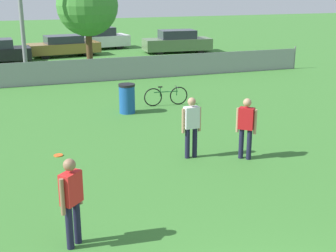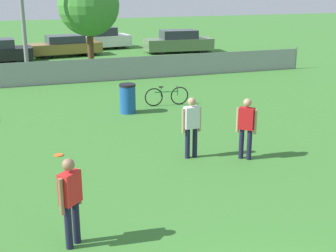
{
  "view_description": "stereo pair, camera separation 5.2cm",
  "coord_description": "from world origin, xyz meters",
  "px_view_note": "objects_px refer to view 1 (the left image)",
  "views": [
    {
      "loc": [
        -2.94,
        -3.82,
        4.46
      ],
      "look_at": [
        0.76,
        6.75,
        1.05
      ],
      "focal_mm": 50.0,
      "sensor_mm": 36.0,
      "label": 1
    },
    {
      "loc": [
        -2.89,
        -3.84,
        4.46
      ],
      "look_at": [
        0.76,
        6.75,
        1.05
      ],
      "focal_mm": 50.0,
      "sensor_mm": 36.0,
      "label": 2
    }
  ],
  "objects_px": {
    "parked_car_tan": "(64,46)",
    "tree_near_pole": "(87,5)",
    "bicycle_sideline": "(166,96)",
    "parked_car_white": "(98,39)",
    "player_thrower_red": "(246,125)",
    "parked_car_olive": "(177,42)",
    "frisbee_disc": "(58,155)",
    "player_receiver_white": "(191,124)",
    "player_defender_red": "(71,197)",
    "trash_bin": "(127,98)"
  },
  "relations": [
    {
      "from": "player_receiver_white",
      "to": "parked_car_tan",
      "type": "relative_size",
      "value": 0.36
    },
    {
      "from": "player_thrower_red",
      "to": "bicycle_sideline",
      "type": "distance_m",
      "value": 6.12
    },
    {
      "from": "bicycle_sideline",
      "to": "parked_car_olive",
      "type": "relative_size",
      "value": 0.37
    },
    {
      "from": "player_receiver_white",
      "to": "player_thrower_red",
      "type": "distance_m",
      "value": 1.43
    },
    {
      "from": "bicycle_sideline",
      "to": "parked_car_olive",
      "type": "distance_m",
      "value": 14.57
    },
    {
      "from": "player_thrower_red",
      "to": "parked_car_olive",
      "type": "xyz_separation_m",
      "value": [
        5.35,
        19.59,
        -0.24
      ]
    },
    {
      "from": "player_defender_red",
      "to": "parked_car_olive",
      "type": "relative_size",
      "value": 0.36
    },
    {
      "from": "player_thrower_red",
      "to": "parked_car_tan",
      "type": "relative_size",
      "value": 0.36
    },
    {
      "from": "player_thrower_red",
      "to": "parked_car_olive",
      "type": "bearing_deg",
      "value": 117.73
    },
    {
      "from": "frisbee_disc",
      "to": "trash_bin",
      "type": "bearing_deg",
      "value": 51.85
    },
    {
      "from": "trash_bin",
      "to": "bicycle_sideline",
      "type": "bearing_deg",
      "value": 18.6
    },
    {
      "from": "parked_car_tan",
      "to": "bicycle_sideline",
      "type": "bearing_deg",
      "value": -88.8
    },
    {
      "from": "frisbee_disc",
      "to": "parked_car_olive",
      "type": "bearing_deg",
      "value": 60.54
    },
    {
      "from": "player_defender_red",
      "to": "parked_car_tan",
      "type": "relative_size",
      "value": 0.36
    },
    {
      "from": "tree_near_pole",
      "to": "parked_car_white",
      "type": "height_order",
      "value": "tree_near_pole"
    },
    {
      "from": "player_thrower_red",
      "to": "trash_bin",
      "type": "bearing_deg",
      "value": 150.92
    },
    {
      "from": "player_defender_red",
      "to": "bicycle_sideline",
      "type": "relative_size",
      "value": 0.96
    },
    {
      "from": "parked_car_tan",
      "to": "parked_car_white",
      "type": "bearing_deg",
      "value": 38.48
    },
    {
      "from": "tree_near_pole",
      "to": "player_receiver_white",
      "type": "xyz_separation_m",
      "value": [
        0.3,
        -13.31,
        -2.48
      ]
    },
    {
      "from": "parked_car_tan",
      "to": "parked_car_white",
      "type": "xyz_separation_m",
      "value": [
        2.75,
        2.79,
        0.07
      ]
    },
    {
      "from": "player_receiver_white",
      "to": "parked_car_tan",
      "type": "height_order",
      "value": "player_receiver_white"
    },
    {
      "from": "player_receiver_white",
      "to": "parked_car_olive",
      "type": "relative_size",
      "value": 0.36
    },
    {
      "from": "player_defender_red",
      "to": "parked_car_white",
      "type": "height_order",
      "value": "player_defender_red"
    },
    {
      "from": "parked_car_white",
      "to": "player_defender_red",
      "type": "bearing_deg",
      "value": -109.92
    },
    {
      "from": "player_receiver_white",
      "to": "player_defender_red",
      "type": "bearing_deg",
      "value": -138.92
    },
    {
      "from": "player_defender_red",
      "to": "parked_car_tan",
      "type": "xyz_separation_m",
      "value": [
        2.8,
        23.15,
        -0.29
      ]
    },
    {
      "from": "player_defender_red",
      "to": "bicycle_sideline",
      "type": "bearing_deg",
      "value": 18.12
    },
    {
      "from": "tree_near_pole",
      "to": "parked_car_tan",
      "type": "xyz_separation_m",
      "value": [
        -0.52,
        6.43,
        -2.76
      ]
    },
    {
      "from": "player_thrower_red",
      "to": "trash_bin",
      "type": "height_order",
      "value": "player_thrower_red"
    },
    {
      "from": "frisbee_disc",
      "to": "parked_car_olive",
      "type": "xyz_separation_m",
      "value": [
        10.02,
        17.73,
        0.69
      ]
    },
    {
      "from": "parked_car_tan",
      "to": "player_thrower_red",
      "type": "bearing_deg",
      "value": -90.89
    },
    {
      "from": "tree_near_pole",
      "to": "player_defender_red",
      "type": "height_order",
      "value": "tree_near_pole"
    },
    {
      "from": "trash_bin",
      "to": "parked_car_tan",
      "type": "xyz_separation_m",
      "value": [
        -0.35,
        14.77,
        0.13
      ]
    },
    {
      "from": "player_defender_red",
      "to": "parked_car_olive",
      "type": "height_order",
      "value": "player_defender_red"
    },
    {
      "from": "bicycle_sideline",
      "to": "trash_bin",
      "type": "xyz_separation_m",
      "value": [
        -1.67,
        -0.56,
        0.17
      ]
    },
    {
      "from": "tree_near_pole",
      "to": "player_thrower_red",
      "type": "height_order",
      "value": "tree_near_pole"
    },
    {
      "from": "player_receiver_white",
      "to": "frisbee_disc",
      "type": "height_order",
      "value": "player_receiver_white"
    },
    {
      "from": "bicycle_sideline",
      "to": "parked_car_white",
      "type": "xyz_separation_m",
      "value": [
        0.74,
        17.0,
        0.36
      ]
    },
    {
      "from": "player_defender_red",
      "to": "parked_car_white",
      "type": "distance_m",
      "value": 26.53
    },
    {
      "from": "frisbee_disc",
      "to": "parked_car_tan",
      "type": "relative_size",
      "value": 0.06
    },
    {
      "from": "player_thrower_red",
      "to": "frisbee_disc",
      "type": "distance_m",
      "value": 5.11
    },
    {
      "from": "parked_car_tan",
      "to": "tree_near_pole",
      "type": "bearing_deg",
      "value": -92.28
    },
    {
      "from": "bicycle_sideline",
      "to": "tree_near_pole",
      "type": "bearing_deg",
      "value": 105.52
    },
    {
      "from": "player_thrower_red",
      "to": "frisbee_disc",
      "type": "height_order",
      "value": "player_thrower_red"
    },
    {
      "from": "tree_near_pole",
      "to": "bicycle_sideline",
      "type": "height_order",
      "value": "tree_near_pole"
    },
    {
      "from": "tree_near_pole",
      "to": "parked_car_tan",
      "type": "bearing_deg",
      "value": 94.61
    },
    {
      "from": "player_receiver_white",
      "to": "parked_car_tan",
      "type": "bearing_deg",
      "value": 90.03
    },
    {
      "from": "player_thrower_red",
      "to": "frisbee_disc",
      "type": "relative_size",
      "value": 6.48
    },
    {
      "from": "player_defender_red",
      "to": "player_thrower_red",
      "type": "relative_size",
      "value": 1.0
    },
    {
      "from": "bicycle_sideline",
      "to": "parked_car_tan",
      "type": "height_order",
      "value": "parked_car_tan"
    }
  ]
}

